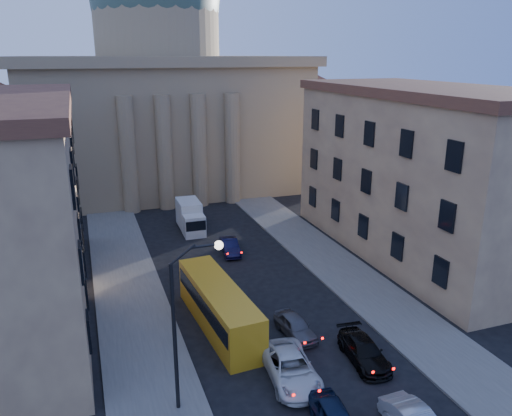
{
  "coord_description": "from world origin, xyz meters",
  "views": [
    {
      "loc": [
        -10.85,
        -13.18,
        17.16
      ],
      "look_at": [
        -0.1,
        17.17,
        7.25
      ],
      "focal_mm": 35.0,
      "sensor_mm": 36.0,
      "label": 1
    }
  ],
  "objects": [
    {
      "name": "box_truck",
      "position": [
        -1.08,
        34.32,
        1.39
      ],
      "size": [
        2.2,
        5.37,
        2.93
      ],
      "rotation": [
        0.0,
        0.0,
        -0.02
      ],
      "color": "silver",
      "rests_on": "ground"
    },
    {
      "name": "church",
      "position": [
        0.0,
        55.47,
        11.88
      ],
      "size": [
        68.02,
        28.76,
        36.6
      ],
      "color": "#907759",
      "rests_on": "ground"
    },
    {
      "name": "sidewalk_left",
      "position": [
        -8.5,
        18.0,
        0.07
      ],
      "size": [
        5.0,
        60.0,
        0.15
      ],
      "primitive_type": "cube",
      "color": "#595651",
      "rests_on": "ground"
    },
    {
      "name": "sidewalk_right",
      "position": [
        8.5,
        18.0,
        0.07
      ],
      "size": [
        5.0,
        60.0,
        0.15
      ],
      "primitive_type": "cube",
      "color": "#595651",
      "rests_on": "ground"
    },
    {
      "name": "car_left_mid",
      "position": [
        -1.2,
        8.35,
        0.74
      ],
      "size": [
        2.98,
        5.56,
        1.48
      ],
      "primitive_type": "imported",
      "rotation": [
        0.0,
        0.0,
        -0.1
      ],
      "color": "silver",
      "rests_on": "ground"
    },
    {
      "name": "car_right_mid",
      "position": [
        3.5,
        8.52,
        0.66
      ],
      "size": [
        2.27,
        4.72,
        1.33
      ],
      "primitive_type": "imported",
      "rotation": [
        0.0,
        0.0,
        -0.09
      ],
      "color": "black",
      "rests_on": "ground"
    },
    {
      "name": "car_right_far",
      "position": [
        0.87,
        12.42,
        0.66
      ],
      "size": [
        1.85,
        3.97,
        1.31
      ],
      "primitive_type": "imported",
      "rotation": [
        0.0,
        0.0,
        0.08
      ],
      "color": "#515056",
      "rests_on": "ground"
    },
    {
      "name": "street_lamp",
      "position": [
        -6.97,
        8.0,
        5.29
      ],
      "size": [
        2.62,
        0.44,
        8.83
      ],
      "color": "black",
      "rests_on": "ground"
    },
    {
      "name": "building_right",
      "position": [
        17.0,
        22.0,
        7.42
      ],
      "size": [
        11.6,
        26.6,
        14.7
      ],
      "color": "tan",
      "rests_on": "ground"
    },
    {
      "name": "car_right_distant",
      "position": [
        0.89,
        27.0,
        0.66
      ],
      "size": [
        1.84,
        4.15,
        1.32
      ],
      "primitive_type": "imported",
      "rotation": [
        0.0,
        0.0,
        -0.11
      ],
      "color": "black",
      "rests_on": "ground"
    },
    {
      "name": "city_bus",
      "position": [
        -3.42,
        15.07,
        1.57
      ],
      "size": [
        3.12,
        10.52,
        2.92
      ],
      "rotation": [
        0.0,
        0.0,
        0.07
      ],
      "color": "#CA8E16",
      "rests_on": "ground"
    }
  ]
}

